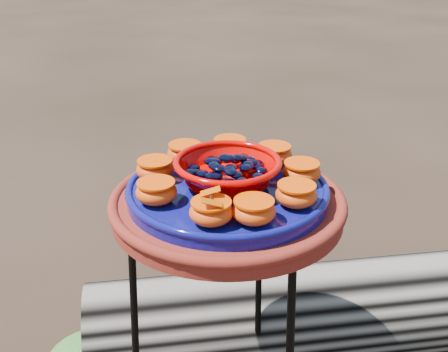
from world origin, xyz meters
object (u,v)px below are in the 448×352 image
at_px(red_bowl, 227,174).
at_px(cobalt_plate, 227,192).
at_px(plant_stand, 227,348).
at_px(terracotta_saucer, 227,206).
at_px(driftwood_log, 367,309).

bearing_deg(red_bowl, cobalt_plate, 0.00).
bearing_deg(cobalt_plate, red_bowl, 0.00).
distance_m(plant_stand, terracotta_saucer, 0.37).
distance_m(terracotta_saucer, cobalt_plate, 0.03).
height_order(plant_stand, terracotta_saucer, terracotta_saucer).
bearing_deg(terracotta_saucer, red_bowl, 0.00).
bearing_deg(driftwood_log, cobalt_plate, -114.94).
bearing_deg(terracotta_saucer, driftwood_log, 65.06).
relative_size(terracotta_saucer, driftwood_log, 0.28).
distance_m(terracotta_saucer, driftwood_log, 0.81).
xyz_separation_m(cobalt_plate, driftwood_log, (0.24, 0.52, -0.59)).
bearing_deg(driftwood_log, plant_stand, -114.94).
height_order(plant_stand, cobalt_plate, cobalt_plate).
bearing_deg(driftwood_log, red_bowl, -114.94).
bearing_deg(cobalt_plate, driftwood_log, 65.06).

